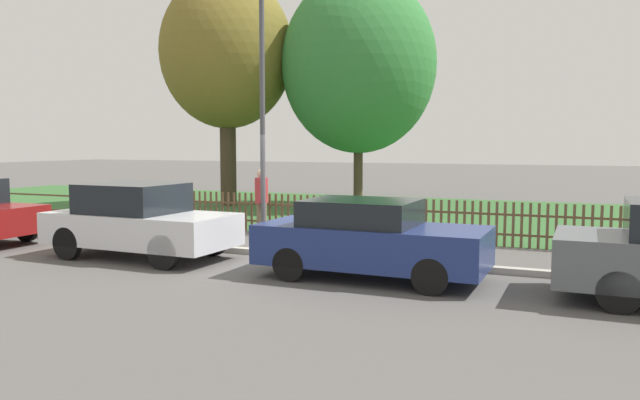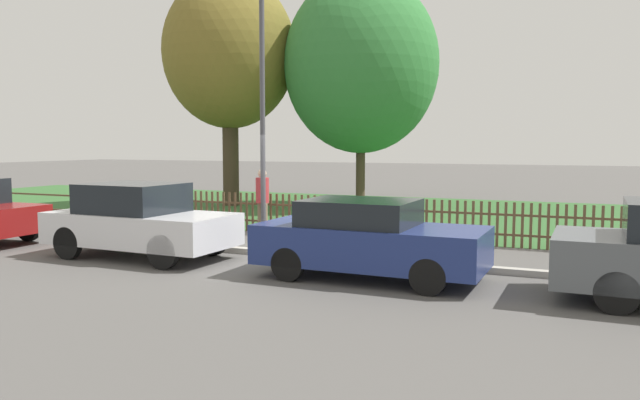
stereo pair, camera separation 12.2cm
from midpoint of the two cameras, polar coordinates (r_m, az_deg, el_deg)
The scene contains 11 objects.
ground_plane at distance 12.75m, azimuth -3.24°, elevation -5.27°, with size 120.00×120.00×0.00m, color #565451.
kerb_stone at distance 12.83m, azimuth -3.04°, elevation -4.93°, with size 43.11×0.20×0.12m, color #B2ADA3.
grass_strip at distance 21.08m, azimuth 7.74°, elevation -1.14°, with size 43.11×11.79×0.01m, color #33602D.
park_fence at distance 15.47m, azimuth 1.89°, elevation -1.51°, with size 43.11×0.05×1.02m.
parked_car_navy_estate at distance 13.15m, azimuth -15.97°, elevation -1.81°, with size 3.89×1.84×1.51m.
parked_car_red_compact at distance 10.69m, azimuth 4.75°, elevation -3.56°, with size 3.90×1.70×1.36m.
covered_motorcycle at distance 13.00m, azimuth 2.55°, elevation -2.03°, with size 1.85×0.74×1.14m.
tree_nearest_kerb at distance 23.70m, azimuth -8.14°, elevation 13.18°, with size 4.87×4.87×8.47m.
tree_behind_motorcycle at distance 22.62m, azimuth 3.94°, elevation 12.26°, with size 5.47×5.47×8.26m.
pedestrian_near_fence at distance 15.89m, azimuth -5.07°, elevation 0.22°, with size 0.47×0.47×1.67m.
street_lamp at distance 13.46m, azimuth -5.25°, elevation 11.01°, with size 0.20×0.79×5.88m.
Camera 2 is at (5.68, -11.19, 2.31)m, focal length 35.00 mm.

